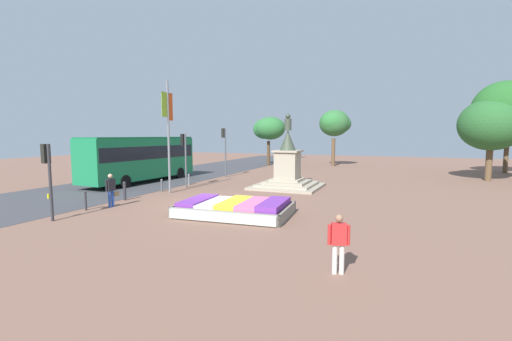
# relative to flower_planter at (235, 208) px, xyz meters

# --- Properties ---
(ground_plane) EXTENTS (93.24, 93.24, 0.00)m
(ground_plane) POSITION_rel_flower_planter_xyz_m (-2.27, 1.90, -0.31)
(ground_plane) COLOR brown
(street_asphalt_strip) EXTENTS (8.32, 81.59, 0.01)m
(street_asphalt_strip) POSITION_rel_flower_planter_xyz_m (-11.60, 1.90, -0.31)
(street_asphalt_strip) COLOR #3D3D42
(street_asphalt_strip) RESTS_ON ground_plane
(flower_planter) EXTENTS (5.19, 3.51, 0.73)m
(flower_planter) POSITION_rel_flower_planter_xyz_m (0.00, 0.00, 0.00)
(flower_planter) COLOR #38281C
(flower_planter) RESTS_ON ground_plane
(statue_monument) EXTENTS (4.45, 4.45, 5.03)m
(statue_monument) POSITION_rel_flower_planter_xyz_m (-0.29, 8.75, 0.81)
(statue_monument) COLOR gray
(statue_monument) RESTS_ON ground_plane
(traffic_light_near_crossing) EXTENTS (0.42, 0.30, 3.22)m
(traffic_light_near_crossing) POSITION_rel_flower_planter_xyz_m (-6.72, -3.88, 1.92)
(traffic_light_near_crossing) COLOR #2D2D33
(traffic_light_near_crossing) RESTS_ON ground_plane
(traffic_light_mid_block) EXTENTS (0.42, 0.31, 3.67)m
(traffic_light_mid_block) POSITION_rel_flower_planter_xyz_m (-6.74, 5.97, 2.26)
(traffic_light_mid_block) COLOR #4C5156
(traffic_light_mid_block) RESTS_ON ground_plane
(traffic_light_far_corner) EXTENTS (0.41, 0.30, 4.17)m
(traffic_light_far_corner) POSITION_rel_flower_planter_xyz_m (-7.08, 12.42, 2.58)
(traffic_light_far_corner) COLOR #4C5156
(traffic_light_far_corner) RESTS_ON ground_plane
(banner_pole) EXTENTS (0.14, 1.18, 6.92)m
(banner_pole) POSITION_rel_flower_planter_xyz_m (-6.39, 3.80, 3.49)
(banner_pole) COLOR slate
(banner_pole) RESTS_ON ground_plane
(city_bus) EXTENTS (2.90, 9.95, 3.45)m
(city_bus) POSITION_rel_flower_planter_xyz_m (-11.39, 7.01, 1.67)
(city_bus) COLOR #197A47
(city_bus) RESTS_ON ground_plane
(pedestrian_with_handbag) EXTENTS (0.27, 0.73, 1.68)m
(pedestrian_with_handbag) POSITION_rel_flower_planter_xyz_m (-6.46, -0.82, 0.63)
(pedestrian_with_handbag) COLOR #264CA5
(pedestrian_with_handbag) RESTS_ON ground_plane
(pedestrian_near_planter) EXTENTS (0.55, 0.32, 1.57)m
(pedestrian_near_planter) POSITION_rel_flower_planter_xyz_m (5.33, -4.87, 0.59)
(pedestrian_near_planter) COLOR beige
(pedestrian_near_planter) RESTS_ON ground_plane
(kerb_bollard_south) EXTENTS (0.12, 0.12, 0.93)m
(kerb_bollard_south) POSITION_rel_flower_planter_xyz_m (-7.05, -1.84, 0.18)
(kerb_bollard_south) COLOR #2D2D33
(kerb_bollard_south) RESTS_ON ground_plane
(kerb_bollard_mid_a) EXTENTS (0.17, 0.17, 1.04)m
(kerb_bollard_mid_a) POSITION_rel_flower_planter_xyz_m (-7.20, 0.85, 0.24)
(kerb_bollard_mid_a) COLOR #2D2D33
(kerb_bollard_mid_a) RESTS_ON ground_plane
(kerb_bollard_mid_b) EXTENTS (0.15, 0.15, 0.81)m
(kerb_bollard_mid_b) POSITION_rel_flower_planter_xyz_m (-7.20, 4.04, 0.12)
(kerb_bollard_mid_b) COLOR #4C5156
(kerb_bollard_mid_b) RESTS_ON ground_plane
(kerb_bollard_north) EXTENTS (0.15, 0.15, 0.81)m
(kerb_bollard_north) POSITION_rel_flower_planter_xyz_m (-7.24, 7.18, 0.11)
(kerb_bollard_north) COLOR slate
(kerb_bollard_north) RESTS_ON ground_plane
(park_tree_far_left) EXTENTS (3.96, 3.15, 5.74)m
(park_tree_far_left) POSITION_rel_flower_planter_xyz_m (-7.64, 24.55, 4.04)
(park_tree_far_left) COLOR #4C3823
(park_tree_far_left) RESTS_ON ground_plane
(park_tree_behind_statue) EXTENTS (3.60, 3.49, 6.51)m
(park_tree_behind_statue) POSITION_rel_flower_planter_xyz_m (-0.21, 26.85, 4.65)
(park_tree_behind_statue) COLOR brown
(park_tree_behind_statue) RESTS_ON ground_plane
(park_tree_street_side) EXTENTS (5.54, 4.76, 7.74)m
(park_tree_street_side) POSITION_rel_flower_planter_xyz_m (13.67, 18.20, 4.63)
(park_tree_street_side) COLOR brown
(park_tree_street_side) RESTS_ON ground_plane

